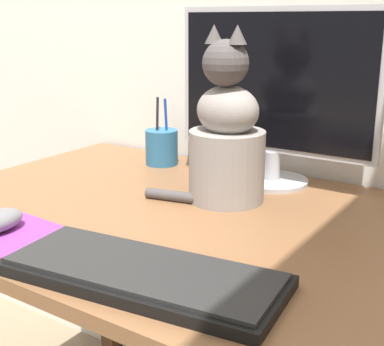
{
  "coord_description": "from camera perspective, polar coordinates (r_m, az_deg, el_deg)",
  "views": [
    {
      "loc": [
        0.54,
        -0.82,
        1.1
      ],
      "look_at": [
        0.04,
        -0.07,
        0.84
      ],
      "focal_mm": 50.0,
      "sensor_mm": 36.0,
      "label": 1
    }
  ],
  "objects": [
    {
      "name": "monitor",
      "position": [
        1.22,
        8.86,
        8.57
      ],
      "size": [
        0.48,
        0.17,
        0.4
      ],
      "color": "#B2B2B7",
      "rests_on": "desk"
    },
    {
      "name": "cat",
      "position": [
        1.1,
        3.67,
        3.72
      ],
      "size": [
        0.24,
        0.18,
        0.36
      ],
      "rotation": [
        0.0,
        0.0,
        -0.14
      ],
      "color": "gray",
      "rests_on": "desk"
    },
    {
      "name": "desk",
      "position": [
        1.08,
        0.36,
        -9.54
      ],
      "size": [
        1.19,
        0.76,
        0.73
      ],
      "color": "brown",
      "rests_on": "ground_plane"
    },
    {
      "name": "keyboard",
      "position": [
        0.8,
        -5.33,
        -10.61
      ],
      "size": [
        0.44,
        0.22,
        0.02
      ],
      "rotation": [
        0.0,
        0.0,
        0.12
      ],
      "color": "black",
      "rests_on": "desk"
    },
    {
      "name": "pen_cup",
      "position": [
        1.41,
        -3.26,
        2.82
      ],
      "size": [
        0.08,
        0.08,
        0.18
      ],
      "color": "#286089",
      "rests_on": "desk"
    },
    {
      "name": "mousepad_left",
      "position": [
        1.02,
        -19.45,
        -5.99
      ],
      "size": [
        0.19,
        0.17,
        0.0
      ],
      "rotation": [
        0.0,
        0.0,
        -0.05
      ],
      "color": "purple",
      "rests_on": "desk"
    }
  ]
}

